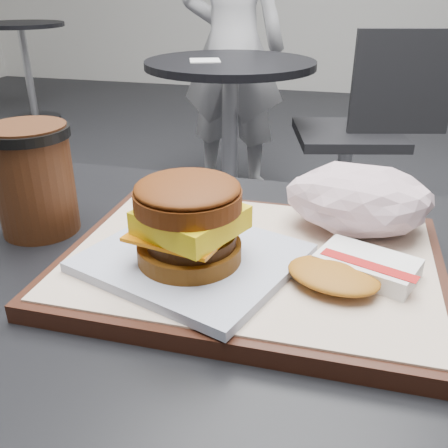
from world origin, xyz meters
TOP-DOWN VIEW (x-y plane):
  - customer_table at (0.00, 0.00)m, footprint 0.80×0.60m
  - serving_tray at (0.07, 0.04)m, footprint 0.38×0.28m
  - breakfast_sandwich at (0.02, 0.00)m, footprint 0.24×0.22m
  - hash_brown at (0.17, 0.01)m, footprint 0.13×0.11m
  - crumpled_wrapper at (0.17, 0.13)m, footprint 0.16×0.12m
  - coffee_cup at (-0.20, 0.07)m, footprint 0.10×0.10m
  - neighbor_table at (-0.35, 1.65)m, footprint 0.70×0.70m
  - napkin at (-0.44, 1.60)m, footprint 0.15×0.15m
  - neighbor_chair at (0.21, 1.71)m, footprint 0.64×0.51m
  - patron at (-0.47, 2.19)m, footprint 0.54×0.36m
  - bg_table_mid at (-2.40, 3.20)m, footprint 0.66×0.66m

SIDE VIEW (x-z plane):
  - neighbor_chair at x=0.21m, z-range 0.07..0.95m
  - neighbor_table at x=-0.35m, z-range 0.18..0.93m
  - bg_table_mid at x=-2.40m, z-range 0.19..0.94m
  - customer_table at x=0.00m, z-range 0.20..0.97m
  - patron at x=-0.47m, z-range 0.00..1.48m
  - napkin at x=-0.44m, z-range 0.75..0.75m
  - serving_tray at x=0.07m, z-range 0.77..0.79m
  - hash_brown at x=0.17m, z-range 0.79..0.81m
  - crumpled_wrapper at x=0.17m, z-range 0.79..0.86m
  - breakfast_sandwich at x=0.02m, z-range 0.78..0.88m
  - coffee_cup at x=-0.20m, z-range 0.78..0.90m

